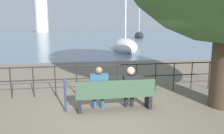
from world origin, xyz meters
TOP-DOWN VIEW (x-y plane):
  - ground_plane at (0.00, 0.00)m, footprint 1000.00×1000.00m
  - harbor_water at (0.00, 158.70)m, footprint 600.00×300.00m
  - park_bench at (0.00, -0.07)m, footprint 2.20×0.45m
  - seated_person_left at (-0.45, 0.01)m, footprint 0.50×0.35m
  - seated_person_right at (0.45, 0.01)m, footprint 0.42×0.35m
  - promenade_railing at (0.00, 1.53)m, footprint 10.71×0.04m
  - closed_umbrella at (-1.38, 0.03)m, footprint 0.09×0.09m
  - sailboat_1 at (12.60, 40.62)m, footprint 3.59×7.60m
  - sailboat_2 at (3.85, 15.58)m, footprint 3.01×7.00m
  - harbor_lighthouse at (-14.16, 86.46)m, footprint 5.03×5.03m

SIDE VIEW (x-z plane):
  - ground_plane at x=0.00m, z-range 0.00..0.00m
  - harbor_water at x=0.00m, z-range 0.00..0.01m
  - sailboat_2 at x=3.85m, z-range -3.66..4.37m
  - sailboat_1 at x=12.60m, z-range -3.84..4.60m
  - park_bench at x=0.00m, z-range 0.00..0.90m
  - closed_umbrella at x=-1.38m, z-range 0.06..1.06m
  - seated_person_right at x=0.45m, z-range 0.07..1.30m
  - seated_person_left at x=-0.45m, z-range 0.06..1.32m
  - promenade_railing at x=0.00m, z-range 0.17..1.22m
  - harbor_lighthouse at x=-14.16m, z-range -0.69..19.15m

